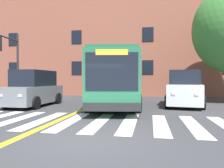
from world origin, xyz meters
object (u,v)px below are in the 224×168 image
at_px(car_white_far_lane, 185,89).
at_px(city_bus, 114,79).
at_px(traffic_light_far_corner, 10,56).
at_px(car_grey_near_lane, 34,89).

bearing_deg(car_white_far_lane, city_bus, -178.77).
xyz_separation_m(car_white_far_lane, traffic_light_far_corner, (-12.49, -0.03, 2.37)).
bearing_deg(car_grey_near_lane, traffic_light_far_corner, 149.56).
bearing_deg(traffic_light_far_corner, car_white_far_lane, 0.14).
bearing_deg(car_white_far_lane, car_grey_near_lane, -169.49).
relative_size(city_bus, car_white_far_lane, 2.32).
bearing_deg(car_grey_near_lane, city_bus, 18.75).
bearing_deg(traffic_light_far_corner, car_grey_near_lane, -30.44).
height_order(car_grey_near_lane, car_white_far_lane, car_grey_near_lane).
distance_m(city_bus, traffic_light_far_corner, 8.06).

